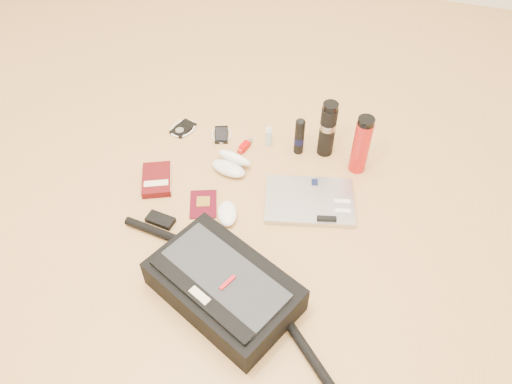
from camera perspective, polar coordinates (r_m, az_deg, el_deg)
ground at (r=1.89m, az=-1.95°, el=-3.55°), size 4.00×4.00×0.00m
messenger_bag at (r=1.67m, az=-3.81°, el=-10.67°), size 0.91×0.49×0.14m
laptop at (r=1.95m, az=6.18°, el=-1.01°), size 0.39×0.32×0.03m
book at (r=2.05m, az=-11.23°, el=1.41°), size 0.18×0.21×0.03m
passport at (r=1.96m, az=-6.05°, el=-1.37°), size 0.15×0.17×0.01m
mouse at (r=1.90m, az=-3.31°, el=-2.47°), size 0.11×0.14×0.04m
sunglasses_case at (r=2.06m, az=-2.83°, el=3.29°), size 0.17×0.15×0.09m
ipod at (r=2.28m, az=-8.35°, el=7.20°), size 0.12×0.13×0.01m
phone at (r=2.23m, az=-3.98°, el=6.56°), size 0.11×0.12×0.01m
inhaler at (r=2.16m, az=-1.26°, el=5.29°), size 0.04×0.10×0.03m
spray_bottle at (r=2.15m, az=1.48°, el=6.32°), size 0.03×0.03×0.10m
aerosol_can at (r=2.10m, az=4.98°, el=6.37°), size 0.05×0.05×0.18m
thermos_black at (r=2.08m, az=8.18°, el=7.16°), size 0.09×0.09×0.26m
thermos_red at (r=2.03m, az=11.94°, el=5.28°), size 0.08×0.08×0.27m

